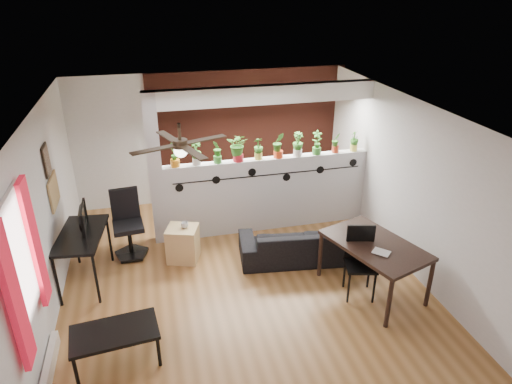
# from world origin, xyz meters

# --- Properties ---
(room_shell) EXTENTS (6.30, 7.10, 2.90)m
(room_shell) POSITION_xyz_m (0.00, 0.00, 1.30)
(room_shell) COLOR brown
(room_shell) RESTS_ON ground
(partition_wall) EXTENTS (3.60, 0.18, 1.35)m
(partition_wall) POSITION_xyz_m (0.80, 1.50, 0.68)
(partition_wall) COLOR #BCBCC1
(partition_wall) RESTS_ON ground
(ceiling_header) EXTENTS (3.60, 0.18, 0.30)m
(ceiling_header) POSITION_xyz_m (0.80, 1.50, 2.45)
(ceiling_header) COLOR white
(ceiling_header) RESTS_ON room_shell
(pier_column) EXTENTS (0.22, 0.20, 2.60)m
(pier_column) POSITION_xyz_m (-1.11, 1.50, 1.30)
(pier_column) COLOR #BCBCC1
(pier_column) RESTS_ON ground
(brick_panel) EXTENTS (3.90, 0.05, 2.60)m
(brick_panel) POSITION_xyz_m (0.80, 2.97, 1.30)
(brick_panel) COLOR #AF4632
(brick_panel) RESTS_ON ground
(vine_decal) EXTENTS (3.31, 0.01, 0.30)m
(vine_decal) POSITION_xyz_m (0.80, 1.40, 1.08)
(vine_decal) COLOR black
(vine_decal) RESTS_ON partition_wall
(window_assembly) EXTENTS (0.09, 1.30, 1.55)m
(window_assembly) POSITION_xyz_m (-2.56, -1.20, 1.51)
(window_assembly) COLOR white
(window_assembly) RESTS_ON room_shell
(baseboard_heater) EXTENTS (0.08, 1.00, 0.18)m
(baseboard_heater) POSITION_xyz_m (-2.54, -1.20, 0.09)
(baseboard_heater) COLOR silver
(baseboard_heater) RESTS_ON ground
(corkboard) EXTENTS (0.03, 0.60, 0.45)m
(corkboard) POSITION_xyz_m (-2.58, 0.95, 1.35)
(corkboard) COLOR #A07E4D
(corkboard) RESTS_ON room_shell
(framed_art) EXTENTS (0.03, 0.34, 0.44)m
(framed_art) POSITION_xyz_m (-2.58, 0.90, 1.85)
(framed_art) COLOR #8C7259
(framed_art) RESTS_ON room_shell
(ceiling_fan) EXTENTS (1.19, 1.19, 0.43)m
(ceiling_fan) POSITION_xyz_m (-0.80, -0.30, 2.31)
(ceiling_fan) COLOR black
(ceiling_fan) RESTS_ON room_shell
(potted_plant_0) EXTENTS (0.27, 0.28, 0.43)m
(potted_plant_0) POSITION_xyz_m (-0.78, 1.50, 1.58)
(potted_plant_0) COLOR orange
(potted_plant_0) RESTS_ON partition_wall
(potted_plant_1) EXTENTS (0.21, 0.18, 0.40)m
(potted_plant_1) POSITION_xyz_m (-0.43, 1.50, 1.56)
(potted_plant_1) COLOR silver
(potted_plant_1) RESTS_ON partition_wall
(potted_plant_2) EXTENTS (0.18, 0.21, 0.39)m
(potted_plant_2) POSITION_xyz_m (-0.08, 1.50, 1.56)
(potted_plant_2) COLOR green
(potted_plant_2) RESTS_ON partition_wall
(potted_plant_3) EXTENTS (0.32, 0.30, 0.49)m
(potted_plant_3) POSITION_xyz_m (0.27, 1.50, 1.61)
(potted_plant_3) COLOR #B51D28
(potted_plant_3) RESTS_ON partition_wall
(potted_plant_4) EXTENTS (0.22, 0.19, 0.38)m
(potted_plant_4) POSITION_xyz_m (0.62, 1.50, 1.55)
(potted_plant_4) COLOR #D9D24C
(potted_plant_4) RESTS_ON partition_wall
(potted_plant_5) EXTENTS (0.23, 0.19, 0.44)m
(potted_plant_5) POSITION_xyz_m (0.98, 1.50, 1.58)
(potted_plant_5) COLOR red
(potted_plant_5) RESTS_ON partition_wall
(potted_plant_6) EXTENTS (0.22, 0.18, 0.42)m
(potted_plant_6) POSITION_xyz_m (1.33, 1.50, 1.57)
(potted_plant_6) COLOR white
(potted_plant_6) RESTS_ON partition_wall
(potted_plant_7) EXTENTS (0.25, 0.22, 0.43)m
(potted_plant_7) POSITION_xyz_m (1.68, 1.50, 1.58)
(potted_plant_7) COLOR #3A8731
(potted_plant_7) RESTS_ON partition_wall
(potted_plant_8) EXTENTS (0.20, 0.17, 0.36)m
(potted_plant_8) POSITION_xyz_m (2.03, 1.50, 1.54)
(potted_plant_8) COLOR #B4371C
(potted_plant_8) RESTS_ON partition_wall
(potted_plant_9) EXTENTS (0.22, 0.23, 0.37)m
(potted_plant_9) POSITION_xyz_m (2.38, 1.50, 1.55)
(potted_plant_9) COLOR #E4D750
(potted_plant_9) RESTS_ON partition_wall
(sofa) EXTENTS (1.95, 0.97, 0.55)m
(sofa) POSITION_xyz_m (1.06, 0.39, 0.27)
(sofa) COLOR black
(sofa) RESTS_ON ground
(cube_shelf) EXTENTS (0.58, 0.55, 0.58)m
(cube_shelf) POSITION_xyz_m (-0.80, 0.80, 0.29)
(cube_shelf) COLOR tan
(cube_shelf) RESTS_ON ground
(cup) EXTENTS (0.12, 0.12, 0.09)m
(cup) POSITION_xyz_m (-0.75, 0.80, 0.63)
(cup) COLOR gray
(cup) RESTS_ON cube_shelf
(computer_desk) EXTENTS (0.74, 1.21, 0.83)m
(computer_desk) POSITION_xyz_m (-2.25, 0.54, 0.75)
(computer_desk) COLOR black
(computer_desk) RESTS_ON ground
(monitor) EXTENTS (0.34, 0.07, 0.19)m
(monitor) POSITION_xyz_m (-2.25, 0.69, 0.93)
(monitor) COLOR black
(monitor) RESTS_ON computer_desk
(office_chair) EXTENTS (0.58, 0.58, 1.11)m
(office_chair) POSITION_xyz_m (-1.63, 1.17, 0.49)
(office_chair) COLOR black
(office_chair) RESTS_ON ground
(dining_table) EXTENTS (1.29, 1.65, 0.79)m
(dining_table) POSITION_xyz_m (1.77, -0.66, 0.70)
(dining_table) COLOR black
(dining_table) RESTS_ON ground
(book) EXTENTS (0.27, 0.28, 0.02)m
(book) POSITION_xyz_m (1.67, -0.96, 0.80)
(book) COLOR gray
(book) RESTS_ON dining_table
(folding_chair) EXTENTS (0.51, 0.51, 1.04)m
(folding_chair) POSITION_xyz_m (1.57, -0.63, 0.61)
(folding_chair) COLOR black
(folding_chair) RESTS_ON ground
(coffee_table) EXTENTS (1.04, 0.65, 0.46)m
(coffee_table) POSITION_xyz_m (-1.78, -1.21, 0.41)
(coffee_table) COLOR black
(coffee_table) RESTS_ON ground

